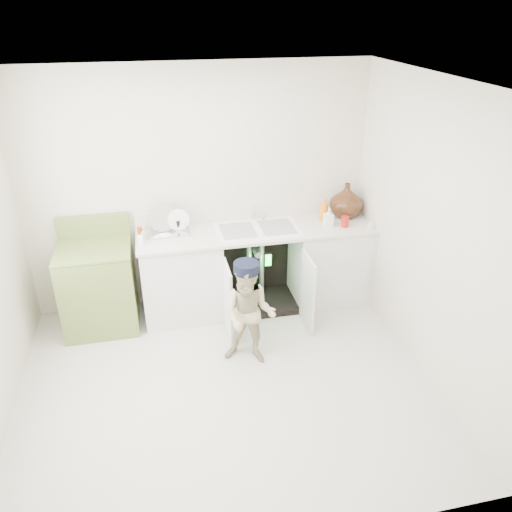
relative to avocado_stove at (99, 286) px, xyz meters
The scene contains 5 objects.
ground 1.66m from the avocado_stove, 47.73° to the right, with size 3.50×3.50×0.00m, color #B8B1A1.
room_shell 1.79m from the avocado_stove, 47.73° to the right, with size 6.00×5.50×1.26m.
counter_run 1.67m from the avocado_stove, ahead, with size 2.44×1.02×1.27m.
avocado_stove is the anchor object (origin of this frame).
repair_worker 1.62m from the avocado_stove, 33.56° to the right, with size 0.64×0.84×1.01m.
Camera 1 is at (-0.46, -3.33, 2.99)m, focal length 35.00 mm.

